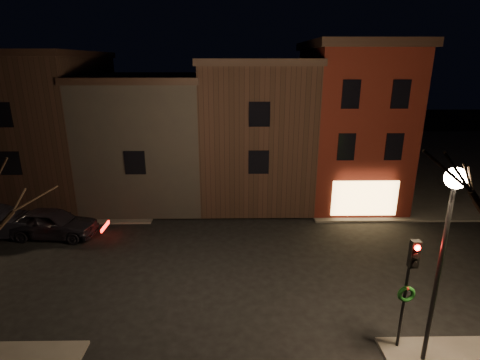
% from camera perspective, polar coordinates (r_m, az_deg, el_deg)
% --- Properties ---
extents(ground, '(120.00, 120.00, 0.00)m').
position_cam_1_polar(ground, '(18.36, -1.01, -13.09)').
color(ground, black).
rests_on(ground, ground).
extents(sidewalk_far_right, '(30.00, 30.00, 0.12)m').
position_cam_1_polar(sidewalk_far_right, '(42.00, 27.49, 2.83)').
color(sidewalk_far_right, '#2D2B28').
rests_on(sidewalk_far_right, ground).
extents(sidewalk_far_left, '(30.00, 30.00, 0.12)m').
position_cam_1_polar(sidewalk_far_left, '(42.06, -29.41, 2.56)').
color(sidewalk_far_left, '#2D2B28').
rests_on(sidewalk_far_left, ground).
extents(corner_building, '(6.50, 8.50, 10.50)m').
position_cam_1_polar(corner_building, '(26.76, 16.53, 8.39)').
color(corner_building, '#4B140D').
rests_on(corner_building, ground).
extents(row_building_a, '(7.30, 10.30, 9.40)m').
position_cam_1_polar(row_building_a, '(26.70, 2.20, 7.84)').
color(row_building_a, black).
rests_on(row_building_a, ground).
extents(row_building_b, '(7.80, 10.30, 8.40)m').
position_cam_1_polar(row_building_b, '(27.38, -13.25, 6.57)').
color(row_building_b, black).
rests_on(row_building_b, ground).
extents(row_building_c, '(7.30, 10.30, 9.90)m').
position_cam_1_polar(row_building_c, '(29.65, -27.29, 7.39)').
color(row_building_c, black).
rests_on(row_building_c, ground).
extents(street_lamp_near, '(0.60, 0.60, 6.48)m').
position_cam_1_polar(street_lamp_near, '(12.28, 29.24, -4.74)').
color(street_lamp_near, black).
rests_on(street_lamp_near, sidewalk_near_right).
extents(traffic_signal, '(0.58, 0.38, 4.05)m').
position_cam_1_polar(traffic_signal, '(13.39, 24.36, -13.51)').
color(traffic_signal, black).
rests_on(traffic_signal, sidewalk_near_right).
extents(parked_car_a, '(5.00, 2.37, 1.65)m').
position_cam_1_polar(parked_car_a, '(23.30, -26.69, -5.88)').
color(parked_car_a, black).
rests_on(parked_car_a, ground).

